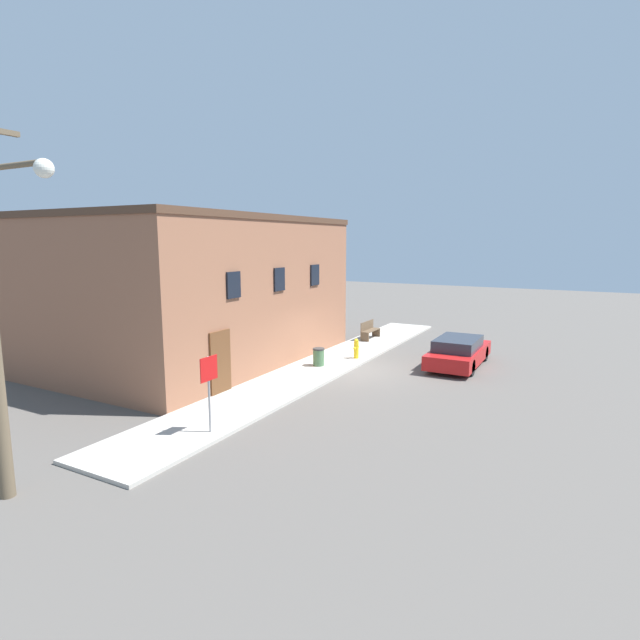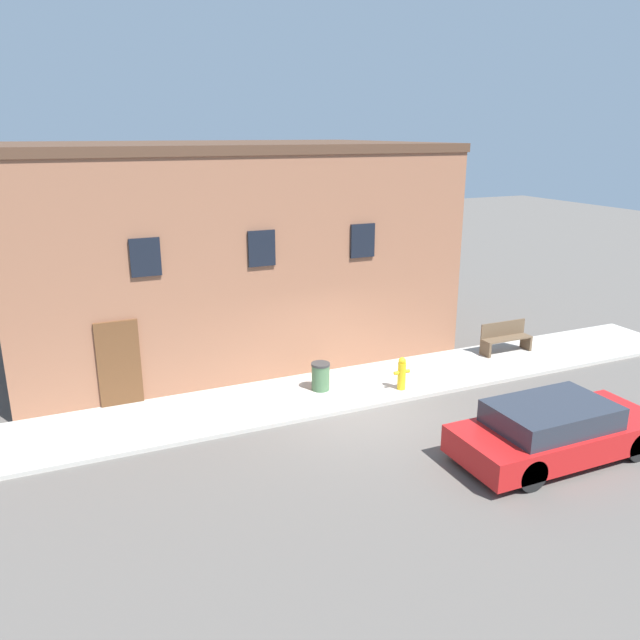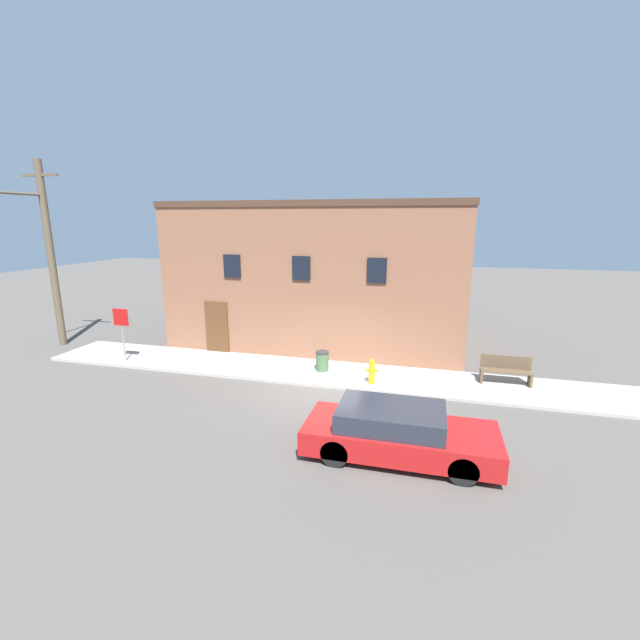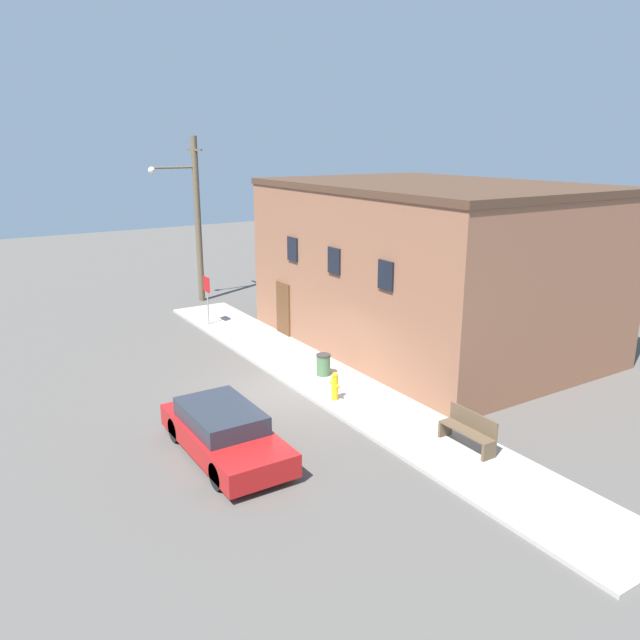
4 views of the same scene
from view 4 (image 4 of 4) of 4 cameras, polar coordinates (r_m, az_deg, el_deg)
name	(u,v)px [view 4 (image 4 of 4)]	position (r m, az deg, el deg)	size (l,w,h in m)	color
ground_plane	(294,390)	(19.83, -2.41, -6.41)	(80.00, 80.00, 0.00)	#56514C
sidewalk	(327,381)	(20.42, 0.68, -5.56)	(22.25, 2.53, 0.10)	#B2ADA3
brick_building	(428,265)	(23.97, 9.81, 4.97)	(12.25, 8.55, 6.14)	#8E5B42
fire_hydrant	(335,386)	(18.70, 1.37, -6.05)	(0.44, 0.21, 0.86)	gold
stop_sign	(207,291)	(26.48, -10.29, 2.60)	(0.65, 0.06, 2.06)	gray
bench	(469,430)	(16.39, 13.44, -9.78)	(1.60, 0.44, 0.91)	brown
trash_bin	(323,365)	(20.63, 0.31, -4.10)	(0.48, 0.48, 0.72)	#426642
utility_pole	(195,216)	(30.62, -11.33, 9.33)	(1.80, 2.38, 7.82)	brown
parked_car	(224,432)	(15.95, -8.77, -10.09)	(4.45, 1.80, 1.21)	black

